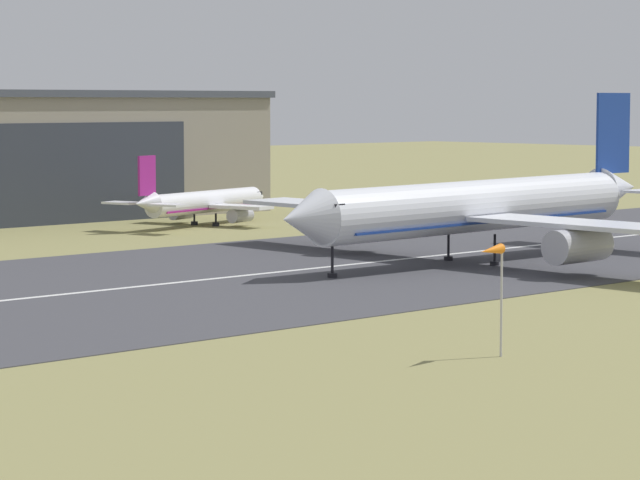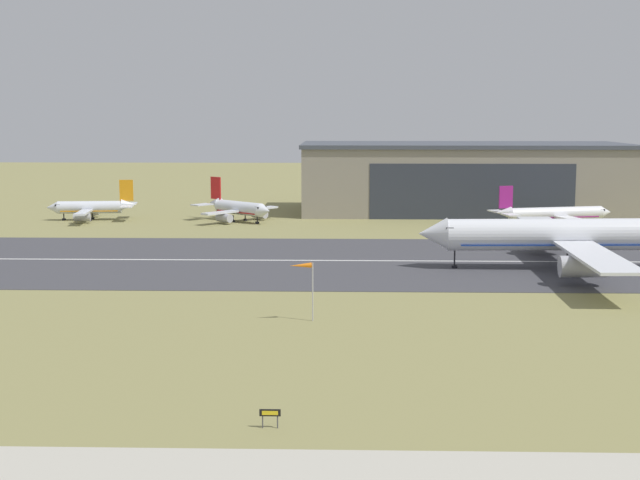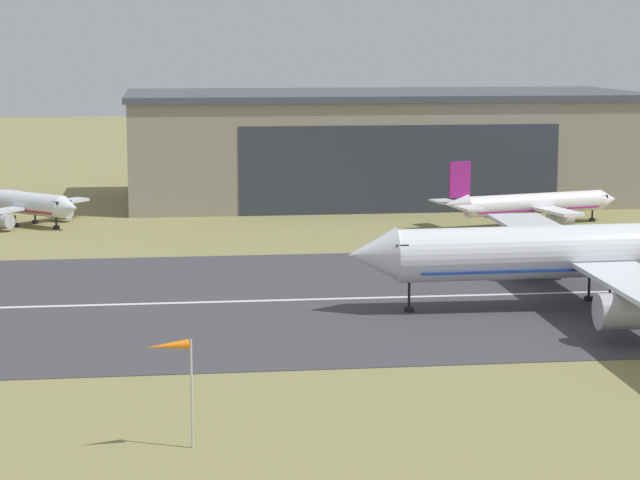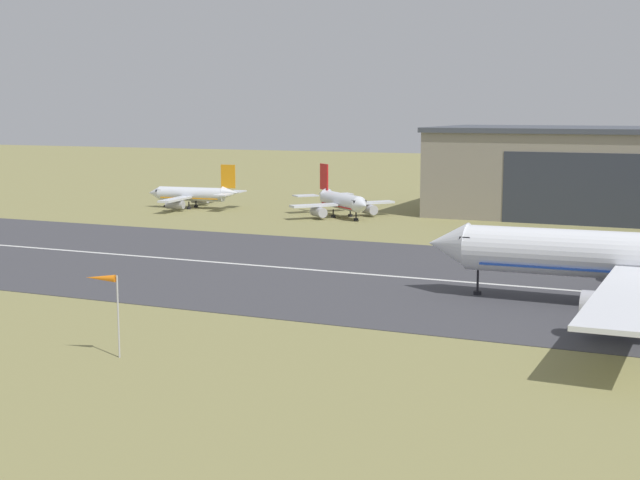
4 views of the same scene
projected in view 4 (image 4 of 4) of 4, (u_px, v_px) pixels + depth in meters
ground_plane at (72, 453)px, 51.16m from camera, size 692.64×692.64×0.00m
runway_strip at (402, 277)px, 104.67m from camera, size 452.64×49.88×0.06m
runway_centreline at (402, 277)px, 104.66m from camera, size 407.38×0.70×0.01m
airplane_parked_centre at (342, 202)px, 162.93m from camera, size 19.12×19.45×9.35m
airplane_parked_east at (193, 195)px, 177.36m from camera, size 19.72×23.24×8.86m
windsock_pole at (103, 283)px, 70.27m from camera, size 2.69×1.13×6.70m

